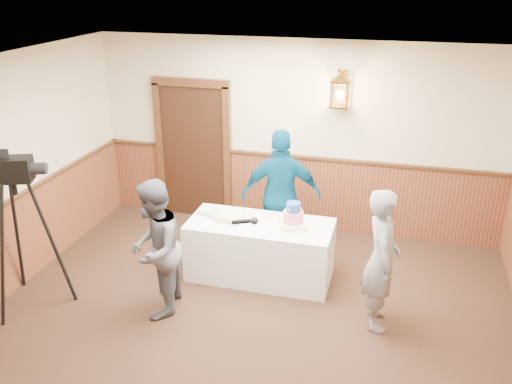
{
  "coord_description": "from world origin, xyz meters",
  "views": [
    {
      "loc": [
        1.4,
        -3.95,
        3.69
      ],
      "look_at": [
        -0.13,
        1.7,
        1.25
      ],
      "focal_mm": 38.0,
      "sensor_mm": 36.0,
      "label": 1
    }
  ],
  "objects_px": {
    "assistant_p": "(281,195)",
    "tv_camera_rig": "(24,241)",
    "display_table": "(260,250)",
    "sheet_cake_yellow": "(230,218)",
    "interviewer": "(155,249)",
    "tiered_cake": "(293,217)",
    "sheet_cake_green": "(212,212)",
    "baker": "(381,260)"
  },
  "relations": [
    {
      "from": "display_table",
      "to": "assistant_p",
      "type": "bearing_deg",
      "value": 77.56
    },
    {
      "from": "tiered_cake",
      "to": "sheet_cake_green",
      "type": "xyz_separation_m",
      "value": [
        -1.08,
        0.07,
        -0.09
      ]
    },
    {
      "from": "tiered_cake",
      "to": "sheet_cake_yellow",
      "type": "height_order",
      "value": "tiered_cake"
    },
    {
      "from": "tiered_cake",
      "to": "sheet_cake_yellow",
      "type": "relative_size",
      "value": 1.23
    },
    {
      "from": "sheet_cake_yellow",
      "to": "interviewer",
      "type": "height_order",
      "value": "interviewer"
    },
    {
      "from": "tiered_cake",
      "to": "sheet_cake_green",
      "type": "relative_size",
      "value": 1.39
    },
    {
      "from": "sheet_cake_yellow",
      "to": "interviewer",
      "type": "xyz_separation_m",
      "value": [
        -0.54,
        -1.03,
        0.02
      ]
    },
    {
      "from": "sheet_cake_green",
      "to": "assistant_p",
      "type": "distance_m",
      "value": 0.95
    },
    {
      "from": "display_table",
      "to": "sheet_cake_yellow",
      "type": "bearing_deg",
      "value": -177.56
    },
    {
      "from": "interviewer",
      "to": "baker",
      "type": "xyz_separation_m",
      "value": [
        2.43,
        0.42,
        0.0
      ]
    },
    {
      "from": "interviewer",
      "to": "assistant_p",
      "type": "bearing_deg",
      "value": 137.47
    },
    {
      "from": "tiered_cake",
      "to": "baker",
      "type": "bearing_deg",
      "value": -30.65
    },
    {
      "from": "display_table",
      "to": "sheet_cake_green",
      "type": "height_order",
      "value": "sheet_cake_green"
    },
    {
      "from": "sheet_cake_yellow",
      "to": "baker",
      "type": "relative_size",
      "value": 0.2
    },
    {
      "from": "display_table",
      "to": "interviewer",
      "type": "distance_m",
      "value": 1.47
    },
    {
      "from": "tiered_cake",
      "to": "tv_camera_rig",
      "type": "relative_size",
      "value": 0.22
    },
    {
      "from": "baker",
      "to": "assistant_p",
      "type": "distance_m",
      "value": 1.84
    },
    {
      "from": "tv_camera_rig",
      "to": "sheet_cake_yellow",
      "type": "bearing_deg",
      "value": 10.35
    },
    {
      "from": "sheet_cake_yellow",
      "to": "sheet_cake_green",
      "type": "relative_size",
      "value": 1.13
    },
    {
      "from": "sheet_cake_yellow",
      "to": "assistant_p",
      "type": "distance_m",
      "value": 0.81
    },
    {
      "from": "display_table",
      "to": "baker",
      "type": "distance_m",
      "value": 1.68
    },
    {
      "from": "tiered_cake",
      "to": "sheet_cake_yellow",
      "type": "distance_m",
      "value": 0.8
    },
    {
      "from": "display_table",
      "to": "sheet_cake_yellow",
      "type": "height_order",
      "value": "sheet_cake_yellow"
    },
    {
      "from": "sheet_cake_yellow",
      "to": "baker",
      "type": "xyz_separation_m",
      "value": [
        1.89,
        -0.61,
        0.02
      ]
    },
    {
      "from": "interviewer",
      "to": "baker",
      "type": "height_order",
      "value": "baker"
    },
    {
      "from": "sheet_cake_yellow",
      "to": "sheet_cake_green",
      "type": "xyz_separation_m",
      "value": [
        -0.28,
        0.11,
        0.0
      ]
    },
    {
      "from": "display_table",
      "to": "sheet_cake_yellow",
      "type": "relative_size",
      "value": 5.54
    },
    {
      "from": "assistant_p",
      "to": "sheet_cake_green",
      "type": "bearing_deg",
      "value": 18.21
    },
    {
      "from": "tiered_cake",
      "to": "tv_camera_rig",
      "type": "height_order",
      "value": "tv_camera_rig"
    },
    {
      "from": "baker",
      "to": "display_table",
      "type": "bearing_deg",
      "value": 58.19
    },
    {
      "from": "interviewer",
      "to": "tv_camera_rig",
      "type": "height_order",
      "value": "tv_camera_rig"
    },
    {
      "from": "display_table",
      "to": "sheet_cake_green",
      "type": "relative_size",
      "value": 6.25
    },
    {
      "from": "interviewer",
      "to": "baker",
      "type": "relative_size",
      "value": 1.0
    },
    {
      "from": "sheet_cake_yellow",
      "to": "assistant_p",
      "type": "xyz_separation_m",
      "value": [
        0.52,
        0.61,
        0.11
      ]
    },
    {
      "from": "baker",
      "to": "sheet_cake_green",
      "type": "bearing_deg",
      "value": 62.54
    },
    {
      "from": "display_table",
      "to": "interviewer",
      "type": "bearing_deg",
      "value": -131.53
    },
    {
      "from": "sheet_cake_green",
      "to": "assistant_p",
      "type": "xyz_separation_m",
      "value": [
        0.8,
        0.51,
        0.11
      ]
    },
    {
      "from": "assistant_p",
      "to": "tv_camera_rig",
      "type": "height_order",
      "value": "tv_camera_rig"
    },
    {
      "from": "sheet_cake_yellow",
      "to": "assistant_p",
      "type": "relative_size",
      "value": 0.18
    },
    {
      "from": "sheet_cake_green",
      "to": "baker",
      "type": "xyz_separation_m",
      "value": [
        2.17,
        -0.72,
        0.02
      ]
    },
    {
      "from": "baker",
      "to": "assistant_p",
      "type": "height_order",
      "value": "assistant_p"
    },
    {
      "from": "baker",
      "to": "tv_camera_rig",
      "type": "height_order",
      "value": "tv_camera_rig"
    }
  ]
}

